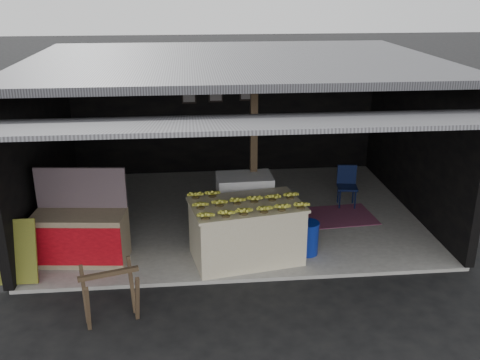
{
  "coord_description": "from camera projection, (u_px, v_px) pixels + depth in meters",
  "views": [
    {
      "loc": [
        -0.8,
        -6.99,
        4.29
      ],
      "look_at": [
        0.02,
        1.5,
        1.1
      ],
      "focal_mm": 40.0,
      "sensor_mm": 36.0,
      "label": 1
    }
  ],
  "objects": [
    {
      "name": "shophouse",
      "position": [
        232.0,
        105.0,
        9.98
      ],
      "size": [
        7.4,
        7.29,
        3.02
      ],
      "color": "black",
      "rests_on": "ground"
    },
    {
      "name": "sawhorse",
      "position": [
        110.0,
        291.0,
        6.99
      ],
      "size": [
        0.84,
        0.83,
        0.76
      ],
      "rotation": [
        0.0,
        0.0,
        0.29
      ],
      "color": "#463423",
      "rests_on": "ground"
    },
    {
      "name": "neighbor_stall",
      "position": [
        80.0,
        235.0,
        8.46
      ],
      "size": [
        1.5,
        0.8,
        1.49
      ],
      "rotation": [
        0.0,
        0.0,
        -0.1
      ],
      "color": "#998466",
      "rests_on": "concrete_slab"
    },
    {
      "name": "white_crate",
      "position": [
        244.0,
        204.0,
        9.44
      ],
      "size": [
        0.97,
        0.68,
        1.06
      ],
      "rotation": [
        0.0,
        0.0,
        0.04
      ],
      "color": "white",
      "rests_on": "concrete_slab"
    },
    {
      "name": "banana_pile",
      "position": [
        246.0,
        198.0,
        8.32
      ],
      "size": [
        1.75,
        1.23,
        0.19
      ],
      "primitive_type": null,
      "rotation": [
        0.0,
        0.0,
        0.18
      ],
      "color": "yellow",
      "rests_on": "banana_table"
    },
    {
      "name": "plastic_chair",
      "position": [
        347.0,
        182.0,
        10.6
      ],
      "size": [
        0.43,
        0.43,
        0.81
      ],
      "rotation": [
        0.0,
        0.0,
        -0.15
      ],
      "color": "#0A1338",
      "rests_on": "concrete_slab"
    },
    {
      "name": "green_signboard",
      "position": [
        14.0,
        252.0,
        7.85
      ],
      "size": [
        0.65,
        0.31,
        0.95
      ],
      "primitive_type": "cube",
      "rotation": [
        -0.27,
        0.0,
        0.0
      ],
      "color": "black",
      "rests_on": "concrete_slab"
    },
    {
      "name": "banana_table",
      "position": [
        246.0,
        231.0,
        8.52
      ],
      "size": [
        1.89,
        1.35,
        0.96
      ],
      "rotation": [
        0.0,
        0.0,
        0.18
      ],
      "color": "beige",
      "rests_on": "concrete_slab"
    },
    {
      "name": "picture_frames",
      "position": [
        217.0,
        93.0,
        11.96
      ],
      "size": [
        1.62,
        0.04,
        0.46
      ],
      "color": "black",
      "rests_on": "shophouse"
    },
    {
      "name": "magenta_rug",
      "position": [
        334.0,
        216.0,
        10.2
      ],
      "size": [
        1.57,
        1.11,
        0.01
      ],
      "primitive_type": "cube",
      "rotation": [
        0.0,
        0.0,
        0.08
      ],
      "color": "maroon",
      "rests_on": "concrete_slab"
    },
    {
      "name": "ground",
      "position": [
        248.0,
        282.0,
        8.09
      ],
      "size": [
        80.0,
        80.0,
        0.0
      ],
      "primitive_type": "plane",
      "color": "black",
      "rests_on": "ground"
    },
    {
      "name": "water_barrel",
      "position": [
        307.0,
        239.0,
        8.74
      ],
      "size": [
        0.36,
        0.36,
        0.53
      ],
      "primitive_type": "cylinder",
      "color": "navy",
      "rests_on": "concrete_slab"
    },
    {
      "name": "concrete_slab",
      "position": [
        234.0,
        214.0,
        10.41
      ],
      "size": [
        7.0,
        5.0,
        0.06
      ],
      "primitive_type": "cube",
      "color": "gray",
      "rests_on": "ground"
    }
  ]
}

